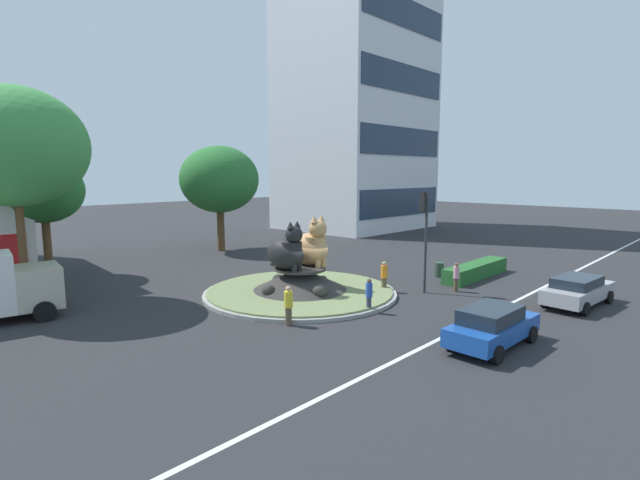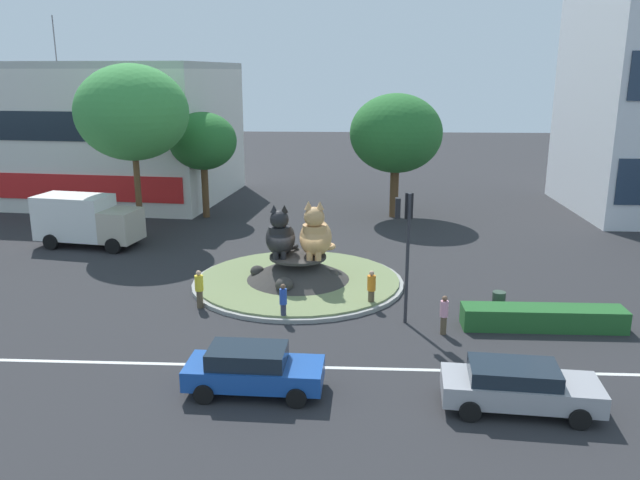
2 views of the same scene
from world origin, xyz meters
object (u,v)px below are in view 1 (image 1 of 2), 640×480
at_px(broadleaf_tree_behind_island, 219,180).
at_px(pedestrian_pink_shirt, 456,276).
at_px(second_tree_near_tower, 14,147).
at_px(pedestrian_orange_shirt, 384,276).
at_px(third_tree_left, 43,191).
at_px(cat_statue_black, 287,252).
at_px(pedestrian_yellow_shirt, 288,305).
at_px(hatchback_near_shophouse, 578,290).
at_px(sedan_on_far_lane, 492,326).
at_px(cat_statue_calico, 311,247).
at_px(pedestrian_blue_shirt, 369,294).
at_px(litter_bin, 439,270).
at_px(office_tower, 356,86).
at_px(traffic_light_mast, 424,220).

height_order(broadleaf_tree_behind_island, pedestrian_pink_shirt, broadleaf_tree_behind_island).
distance_m(second_tree_near_tower, pedestrian_orange_shirt, 19.38).
bearing_deg(third_tree_left, broadleaf_tree_behind_island, 3.48).
height_order(cat_statue_black, broadleaf_tree_behind_island, broadleaf_tree_behind_island).
distance_m(pedestrian_yellow_shirt, hatchback_near_shophouse, 14.21).
bearing_deg(sedan_on_far_lane, pedestrian_yellow_shirt, 117.35).
height_order(second_tree_near_tower, third_tree_left, second_tree_near_tower).
distance_m(cat_statue_black, cat_statue_calico, 1.70).
relative_size(cat_statue_black, broadleaf_tree_behind_island, 0.31).
height_order(cat_statue_black, second_tree_near_tower, second_tree_near_tower).
xyz_separation_m(broadleaf_tree_behind_island, second_tree_near_tower, (-16.14, -6.54, 1.78)).
distance_m(broadleaf_tree_behind_island, sedan_on_far_lane, 27.01).
bearing_deg(second_tree_near_tower, broadleaf_tree_behind_island, 22.06).
bearing_deg(sedan_on_far_lane, cat_statue_black, 93.51).
distance_m(broadleaf_tree_behind_island, pedestrian_pink_shirt, 21.45).
distance_m(broadleaf_tree_behind_island, pedestrian_blue_shirt, 21.25).
xyz_separation_m(cat_statue_calico, second_tree_near_tower, (-11.45, 8.52, 5.19)).
height_order(cat_statue_black, pedestrian_blue_shirt, cat_statue_black).
bearing_deg(cat_statue_black, sedan_on_far_lane, -1.32).
bearing_deg(cat_statue_calico, second_tree_near_tower, -124.29).
xyz_separation_m(pedestrian_pink_shirt, litter_bin, (2.70, 2.54, -0.40)).
relative_size(broadleaf_tree_behind_island, pedestrian_blue_shirt, 5.30).
bearing_deg(pedestrian_blue_shirt, pedestrian_pink_shirt, 179.80).
distance_m(cat_statue_black, pedestrian_blue_shirt, 5.11).
height_order(cat_statue_calico, litter_bin, cat_statue_calico).
height_order(cat_statue_calico, office_tower, office_tower).
xyz_separation_m(cat_statue_calico, broadleaf_tree_behind_island, (4.69, 15.06, 3.41)).
height_order(traffic_light_mast, litter_bin, traffic_light_mast).
relative_size(second_tree_near_tower, pedestrian_orange_shirt, 6.26).
distance_m(office_tower, pedestrian_orange_shirt, 34.77).
bearing_deg(pedestrian_pink_shirt, office_tower, 10.09).
xyz_separation_m(second_tree_near_tower, sedan_on_far_lane, (10.05, -19.28, -6.85)).
height_order(second_tree_near_tower, pedestrian_pink_shirt, second_tree_near_tower).
xyz_separation_m(cat_statue_calico, hatchback_near_shophouse, (6.85, -11.44, -1.68)).
bearing_deg(pedestrian_blue_shirt, pedestrian_orange_shirt, -145.25).
relative_size(broadleaf_tree_behind_island, hatchback_near_shophouse, 1.78).
bearing_deg(traffic_light_mast, sedan_on_far_lane, 140.27).
xyz_separation_m(third_tree_left, pedestrian_blue_shirt, (7.56, -19.02, -4.48)).
relative_size(office_tower, broadleaf_tree_behind_island, 3.78).
height_order(office_tower, third_tree_left, office_tower).
xyz_separation_m(cat_statue_black, second_tree_near_tower, (-9.75, 8.46, 5.27)).
height_order(pedestrian_yellow_shirt, sedan_on_far_lane, pedestrian_yellow_shirt).
distance_m(pedestrian_blue_shirt, sedan_on_far_lane, 6.00).
xyz_separation_m(sedan_on_far_lane, litter_bin, (9.47, 7.52, -0.35)).
bearing_deg(cat_statue_black, litter_bin, 68.42).
xyz_separation_m(third_tree_left, litter_bin, (16.70, -17.49, -4.90)).
xyz_separation_m(cat_statue_black, pedestrian_orange_shirt, (4.31, -3.04, -1.50)).
xyz_separation_m(pedestrian_pink_shirt, pedestrian_blue_shirt, (-6.44, 1.02, 0.02)).
height_order(cat_statue_black, third_tree_left, third_tree_left).
distance_m(office_tower, pedestrian_yellow_shirt, 40.37).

